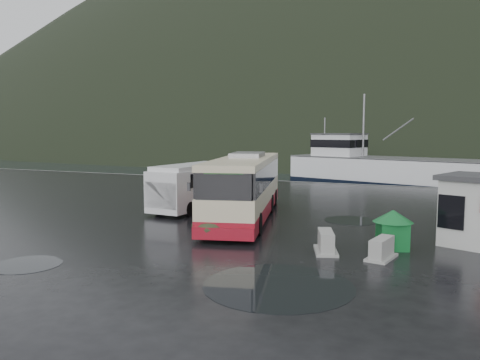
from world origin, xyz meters
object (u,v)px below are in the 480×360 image
at_px(waste_bin_left, 229,231).
at_px(fishing_trawler, 388,175).
at_px(coach_bus, 245,218).
at_px(jersey_barrier_a, 381,259).
at_px(waste_bin_right, 392,249).
at_px(jersey_barrier_b, 326,252).
at_px(dome_tent, 221,237).
at_px(white_van, 194,210).

height_order(waste_bin_left, fishing_trawler, fishing_trawler).
distance_m(coach_bus, jersey_barrier_a, 8.82).
relative_size(waste_bin_right, fishing_trawler, 0.06).
bearing_deg(jersey_barrier_b, dome_tent, 171.90).
bearing_deg(jersey_barrier_b, white_van, 145.14).
relative_size(waste_bin_right, jersey_barrier_a, 1.01).
bearing_deg(waste_bin_left, dome_tent, -80.39).
height_order(jersey_barrier_a, jersey_barrier_b, jersey_barrier_b).
bearing_deg(fishing_trawler, dome_tent, -78.82).
bearing_deg(dome_tent, white_van, 128.26).
relative_size(waste_bin_left, waste_bin_right, 0.97).
relative_size(dome_tent, fishing_trawler, 0.12).
distance_m(waste_bin_left, dome_tent, 1.29).
bearing_deg(jersey_barrier_a, dome_tent, 173.33).
distance_m(white_van, dome_tent, 6.99).
height_order(white_van, fishing_trawler, fishing_trawler).
xyz_separation_m(waste_bin_right, dome_tent, (-6.58, -0.81, 0.00)).
height_order(coach_bus, white_van, coach_bus).
height_order(coach_bus, jersey_barrier_b, coach_bus).
distance_m(white_van, waste_bin_right, 11.87).
bearing_deg(jersey_barrier_b, fishing_trawler, 92.30).
bearing_deg(jersey_barrier_b, coach_bus, 136.34).
bearing_deg(fishing_trawler, jersey_barrier_b, -70.79).
bearing_deg(waste_bin_left, waste_bin_right, -3.91).
bearing_deg(coach_bus, fishing_trawler, 67.18).
height_order(white_van, jersey_barrier_a, white_van).
xyz_separation_m(white_van, dome_tent, (4.33, -5.49, 0.00)).
height_order(dome_tent, jersey_barrier_a, dome_tent).
bearing_deg(waste_bin_left, white_van, 134.31).
relative_size(coach_bus, waste_bin_right, 7.93).
distance_m(dome_tent, jersey_barrier_b, 4.51).
xyz_separation_m(coach_bus, waste_bin_right, (7.37, -3.56, 0.00)).
distance_m(coach_bus, dome_tent, 4.44).
distance_m(coach_bus, fishing_trawler, 27.50).
relative_size(coach_bus, dome_tent, 4.04).
relative_size(jersey_barrier_a, fishing_trawler, 0.06).
relative_size(waste_bin_right, dome_tent, 0.51).
bearing_deg(dome_tent, jersey_barrier_a, -6.67).
relative_size(waste_bin_left, dome_tent, 0.49).
bearing_deg(fishing_trawler, waste_bin_right, -66.76).
bearing_deg(white_van, coach_bus, -13.76).
bearing_deg(waste_bin_left, jersey_barrier_b, -22.22).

